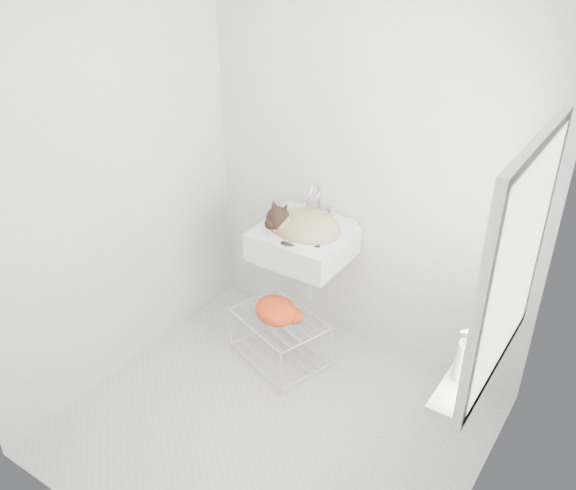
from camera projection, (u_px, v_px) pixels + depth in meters
The scene contains 15 objects.
floor at pixel (274, 425), 3.58m from camera, with size 2.20×2.00×0.02m, color #ADADAE.
back_wall at pixel (368, 167), 3.68m from camera, with size 2.20×0.02×2.50m, color silver.
right_wall at pixel (501, 311), 2.43m from camera, with size 0.02×2.00×2.50m, color silver.
left_wall at pixel (111, 182), 3.49m from camera, with size 0.02×2.00×2.50m, color silver.
window_glass at pixel (517, 266), 2.53m from camera, with size 0.01×0.80×1.00m, color white.
window_frame at pixel (513, 265), 2.54m from camera, with size 0.04×0.90×1.10m, color white.
windowsill at pixel (479, 358), 2.83m from camera, with size 0.16×0.88×0.04m, color white.
sink at pixel (303, 231), 3.83m from camera, with size 0.56×0.49×0.22m, color white.
faucet at pixel (319, 200), 3.89m from camera, with size 0.20×0.14×0.20m, color silver, non-canonical shape.
cat at pixel (303, 227), 3.79m from camera, with size 0.49×0.43×0.28m.
wire_rack at pixel (279, 340), 4.01m from camera, with size 0.56×0.39×0.34m, color silver.
towel at pixel (276, 315), 3.89m from camera, with size 0.30×0.21×0.12m, color #CE5D0F.
bottle_a at pixel (463, 378), 2.68m from camera, with size 0.09×0.09×0.22m, color beige.
bottle_b at pixel (473, 362), 2.77m from camera, with size 0.09×0.09×0.20m, color teal.
bottle_c at pixel (490, 334), 2.94m from camera, with size 0.14×0.14×0.18m, color silver.
Camera 1 is at (1.51, -2.10, 2.69)m, focal length 38.84 mm.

